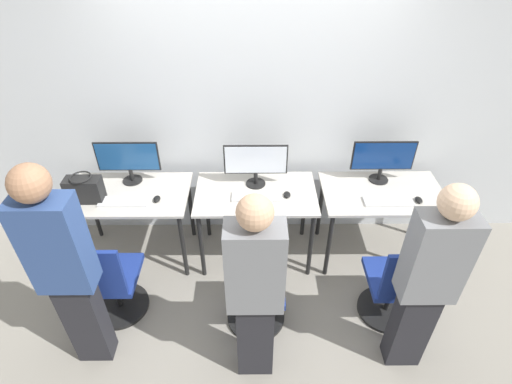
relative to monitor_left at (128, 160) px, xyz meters
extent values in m
plane|color=gray|center=(1.13, -0.51, -0.98)|extent=(20.00, 20.00, 0.00)
cube|color=silver|center=(1.13, 0.26, 0.42)|extent=(12.00, 0.05, 2.80)
cube|color=#BCB7AD|center=(0.00, -0.19, -0.24)|extent=(1.07, 0.65, 0.02)
cylinder|color=black|center=(-0.49, -0.46, -0.62)|extent=(0.04, 0.04, 0.73)
cylinder|color=black|center=(0.49, -0.46, -0.62)|extent=(0.04, 0.04, 0.73)
cylinder|color=black|center=(-0.49, 0.09, -0.62)|extent=(0.04, 0.04, 0.73)
cylinder|color=black|center=(0.49, 0.09, -0.62)|extent=(0.04, 0.04, 0.73)
cylinder|color=black|center=(0.00, 0.00, -0.22)|extent=(0.18, 0.18, 0.01)
cylinder|color=black|center=(0.00, 0.00, -0.16)|extent=(0.04, 0.04, 0.12)
cube|color=black|center=(0.00, 0.00, 0.03)|extent=(0.56, 0.01, 0.29)
cube|color=navy|center=(0.00, -0.01, 0.03)|extent=(0.53, 0.01, 0.26)
cube|color=silver|center=(0.00, -0.33, -0.22)|extent=(0.42, 0.14, 0.02)
ellipsoid|color=black|center=(0.28, -0.30, -0.21)|extent=(0.06, 0.09, 0.03)
cylinder|color=black|center=(-0.04, -0.83, -0.97)|extent=(0.48, 0.48, 0.03)
cylinder|color=black|center=(-0.04, -0.83, -0.77)|extent=(0.04, 0.04, 0.35)
cube|color=navy|center=(-0.04, -0.83, -0.57)|extent=(0.44, 0.44, 0.05)
cube|color=navy|center=(-0.04, -1.03, -0.33)|extent=(0.40, 0.04, 0.44)
cube|color=#232328|center=(-0.10, -1.25, -0.58)|extent=(0.25, 0.16, 0.80)
cube|color=navy|center=(-0.10, -1.25, 0.17)|extent=(0.36, 0.20, 0.70)
sphere|color=#9E7051|center=(-0.10, -1.25, 0.64)|extent=(0.23, 0.23, 0.23)
cube|color=#BCB7AD|center=(1.13, -0.19, -0.24)|extent=(1.07, 0.65, 0.02)
cylinder|color=black|center=(0.65, -0.46, -0.62)|extent=(0.04, 0.04, 0.73)
cylinder|color=black|center=(1.62, -0.46, -0.62)|extent=(0.04, 0.04, 0.73)
cylinder|color=black|center=(0.65, 0.09, -0.62)|extent=(0.04, 0.04, 0.73)
cylinder|color=black|center=(1.62, 0.09, -0.62)|extent=(0.04, 0.04, 0.73)
cylinder|color=black|center=(1.13, -0.06, -0.22)|extent=(0.18, 0.18, 0.01)
cylinder|color=black|center=(1.13, -0.06, -0.16)|extent=(0.04, 0.04, 0.12)
cube|color=black|center=(1.13, -0.06, 0.03)|extent=(0.56, 0.01, 0.29)
cube|color=silver|center=(1.13, -0.06, 0.03)|extent=(0.53, 0.01, 0.26)
cube|color=silver|center=(1.13, -0.26, -0.22)|extent=(0.42, 0.14, 0.02)
ellipsoid|color=black|center=(1.41, -0.24, -0.21)|extent=(0.06, 0.09, 0.03)
cylinder|color=black|center=(1.13, -0.95, -0.97)|extent=(0.48, 0.48, 0.03)
cylinder|color=black|center=(1.13, -0.95, -0.77)|extent=(0.04, 0.04, 0.35)
cube|color=navy|center=(1.13, -0.95, -0.57)|extent=(0.44, 0.44, 0.05)
cube|color=navy|center=(1.13, -1.15, -0.33)|extent=(0.40, 0.04, 0.44)
cube|color=#232328|center=(1.12, -1.37, -0.61)|extent=(0.25, 0.16, 0.75)
cube|color=slate|center=(1.12, -1.37, 0.09)|extent=(0.36, 0.20, 0.65)
sphere|color=tan|center=(1.12, -1.37, 0.52)|extent=(0.21, 0.21, 0.21)
cube|color=#BCB7AD|center=(2.27, -0.19, -0.24)|extent=(1.07, 0.65, 0.02)
cylinder|color=black|center=(1.78, -0.46, -0.62)|extent=(0.04, 0.04, 0.73)
cylinder|color=black|center=(2.75, -0.46, -0.62)|extent=(0.04, 0.04, 0.73)
cylinder|color=black|center=(1.78, 0.09, -0.62)|extent=(0.04, 0.04, 0.73)
cylinder|color=black|center=(2.75, 0.09, -0.62)|extent=(0.04, 0.04, 0.73)
cylinder|color=black|center=(2.27, -0.01, -0.22)|extent=(0.18, 0.18, 0.01)
cylinder|color=black|center=(2.27, -0.01, -0.16)|extent=(0.04, 0.04, 0.12)
cube|color=black|center=(2.27, 0.00, 0.03)|extent=(0.56, 0.01, 0.29)
cube|color=navy|center=(2.27, -0.01, 0.03)|extent=(0.53, 0.01, 0.26)
cube|color=silver|center=(2.27, -0.34, -0.22)|extent=(0.42, 0.14, 0.02)
ellipsoid|color=black|center=(2.53, -0.33, -0.21)|extent=(0.06, 0.09, 0.03)
cylinder|color=black|center=(2.24, -0.89, -0.97)|extent=(0.48, 0.48, 0.03)
cylinder|color=black|center=(2.24, -0.89, -0.77)|extent=(0.04, 0.04, 0.35)
cube|color=navy|center=(2.24, -0.89, -0.57)|extent=(0.44, 0.44, 0.05)
cube|color=navy|center=(2.24, -1.09, -0.33)|extent=(0.40, 0.04, 0.44)
cube|color=#232328|center=(2.23, -1.31, -0.60)|extent=(0.25, 0.16, 0.75)
cube|color=slate|center=(2.23, -1.31, 0.10)|extent=(0.36, 0.20, 0.66)
sphere|color=beige|center=(2.23, -1.31, 0.54)|extent=(0.21, 0.21, 0.21)
cube|color=black|center=(-0.32, -0.29, -0.12)|extent=(0.30, 0.14, 0.22)
torus|color=black|center=(-0.32, -0.29, 0.01)|extent=(0.18, 0.18, 0.01)
camera|label=1|loc=(1.11, -3.01, 1.89)|focal=28.00mm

